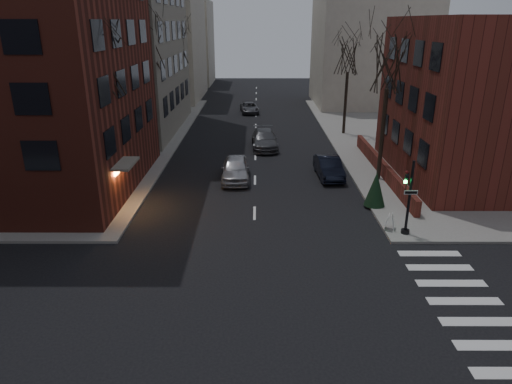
% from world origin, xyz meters
% --- Properties ---
extents(ground, '(160.00, 160.00, 0.00)m').
position_xyz_m(ground, '(0.00, 0.00, 0.00)').
color(ground, black).
rests_on(ground, ground).
extents(building_left_brick, '(15.00, 15.00, 18.00)m').
position_xyz_m(building_left_brick, '(-15.50, 16.50, 9.00)').
color(building_left_brick, maroon).
rests_on(building_left_brick, ground).
extents(building_right_brick, '(12.00, 14.00, 11.00)m').
position_xyz_m(building_right_brick, '(16.50, 19.00, 5.50)').
color(building_right_brick, maroon).
rests_on(building_right_brick, ground).
extents(low_wall_right, '(0.35, 16.00, 1.00)m').
position_xyz_m(low_wall_right, '(9.30, 19.00, 0.65)').
color(low_wall_right, maroon).
rests_on(low_wall_right, sidewalk_far_right).
extents(building_distant_la, '(14.00, 16.00, 18.00)m').
position_xyz_m(building_distant_la, '(-15.00, 55.00, 9.00)').
color(building_distant_la, beige).
rests_on(building_distant_la, ground).
extents(building_distant_ra, '(14.00, 14.00, 16.00)m').
position_xyz_m(building_distant_ra, '(15.00, 50.00, 8.00)').
color(building_distant_ra, beige).
rests_on(building_distant_ra, ground).
extents(building_distant_lb, '(10.00, 12.00, 14.00)m').
position_xyz_m(building_distant_lb, '(-13.00, 72.00, 7.00)').
color(building_distant_lb, beige).
rests_on(building_distant_lb, ground).
extents(traffic_signal, '(0.76, 0.44, 4.00)m').
position_xyz_m(traffic_signal, '(7.94, 8.99, 1.91)').
color(traffic_signal, black).
rests_on(traffic_signal, sidewalk_far_right).
extents(tree_left_a, '(4.18, 4.18, 10.26)m').
position_xyz_m(tree_left_a, '(-8.80, 14.00, 8.47)').
color(tree_left_a, '#2D231C').
rests_on(tree_left_a, sidewalk_far_left).
extents(tree_left_b, '(4.40, 4.40, 10.80)m').
position_xyz_m(tree_left_b, '(-8.80, 26.00, 8.91)').
color(tree_left_b, '#2D231C').
rests_on(tree_left_b, sidewalk_far_left).
extents(tree_left_c, '(3.96, 3.96, 9.72)m').
position_xyz_m(tree_left_c, '(-8.80, 40.00, 8.03)').
color(tree_left_c, '#2D231C').
rests_on(tree_left_c, sidewalk_far_left).
extents(tree_right_a, '(3.96, 3.96, 9.72)m').
position_xyz_m(tree_right_a, '(8.80, 18.00, 8.03)').
color(tree_right_a, '#2D231C').
rests_on(tree_right_a, sidewalk_far_right).
extents(tree_right_b, '(3.74, 3.74, 9.18)m').
position_xyz_m(tree_right_b, '(8.80, 32.00, 7.59)').
color(tree_right_b, '#2D231C').
rests_on(tree_right_b, sidewalk_far_right).
extents(streetlamp_near, '(0.36, 0.36, 6.28)m').
position_xyz_m(streetlamp_near, '(-8.20, 22.00, 4.24)').
color(streetlamp_near, black).
rests_on(streetlamp_near, sidewalk_far_left).
extents(streetlamp_far, '(0.36, 0.36, 6.28)m').
position_xyz_m(streetlamp_far, '(-8.20, 42.00, 4.24)').
color(streetlamp_far, black).
rests_on(streetlamp_far, sidewalk_far_left).
extents(parked_sedan, '(1.82, 4.63, 1.50)m').
position_xyz_m(parked_sedan, '(5.35, 18.67, 0.75)').
color(parked_sedan, black).
rests_on(parked_sedan, ground).
extents(car_lane_silver, '(2.09, 4.91, 1.66)m').
position_xyz_m(car_lane_silver, '(-1.39, 18.10, 0.83)').
color(car_lane_silver, '#A7A7AC').
rests_on(car_lane_silver, ground).
extents(car_lane_gray, '(2.46, 5.54, 1.58)m').
position_xyz_m(car_lane_gray, '(0.80, 26.79, 0.79)').
color(car_lane_gray, '#434449').
rests_on(car_lane_gray, ground).
extents(car_lane_far, '(2.59, 4.73, 1.26)m').
position_xyz_m(car_lane_far, '(-0.80, 43.50, 0.63)').
color(car_lane_far, '#46464C').
rests_on(car_lane_far, ground).
extents(sandwich_board, '(0.54, 0.63, 0.86)m').
position_xyz_m(sandwich_board, '(7.30, 9.52, 0.58)').
color(sandwich_board, white).
rests_on(sandwich_board, sidewalk_far_right).
extents(evergreen_shrub, '(1.66, 1.66, 2.11)m').
position_xyz_m(evergreen_shrub, '(7.30, 12.93, 1.21)').
color(evergreen_shrub, black).
rests_on(evergreen_shrub, sidewalk_far_right).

